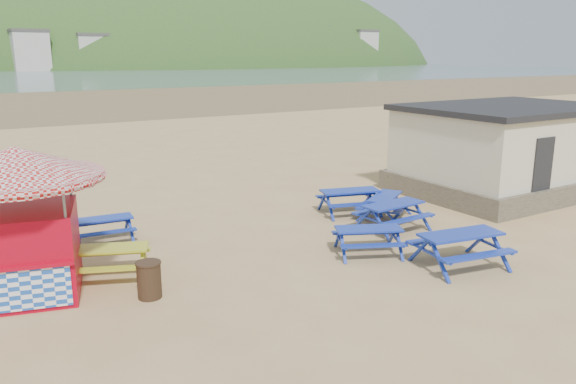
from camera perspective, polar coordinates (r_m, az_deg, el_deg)
ground at (r=14.75m, az=-1.64°, el=-5.66°), size 400.00×400.00×0.00m
wet_sand at (r=67.58m, az=-26.00°, el=8.28°), size 400.00×400.00×0.00m
picnic_table_blue_a at (r=15.94m, az=-18.24°, el=-3.64°), size 1.66×1.39×0.65m
picnic_table_blue_b at (r=17.84m, az=6.29°, el=-0.98°), size 2.16×1.92×0.76m
picnic_table_blue_c at (r=17.51m, az=9.78°, el=-1.49°), size 2.15×2.06×0.71m
picnic_table_blue_d at (r=14.32m, az=8.16°, el=-4.94°), size 2.06×1.90×0.69m
picnic_table_blue_e at (r=13.95m, az=17.06°, el=-5.64°), size 2.23×1.92×0.83m
picnic_table_blue_f at (r=16.38m, az=10.59°, el=-2.45°), size 1.94×1.59×0.78m
picnic_table_yellow at (r=13.31m, az=-17.73°, el=-6.86°), size 2.14×1.95×0.73m
ice_cream_kiosk at (r=12.60m, az=-25.64°, el=-1.04°), size 4.28×4.28×3.15m
litter_bin at (r=12.06m, az=-13.93°, el=-8.63°), size 0.53×0.53×0.78m
amenity_block at (r=22.03m, az=21.31°, el=4.14°), size 7.40×5.40×3.15m
headland_town at (r=260.86m, az=-9.99°, el=10.36°), size 264.00×144.00×108.00m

